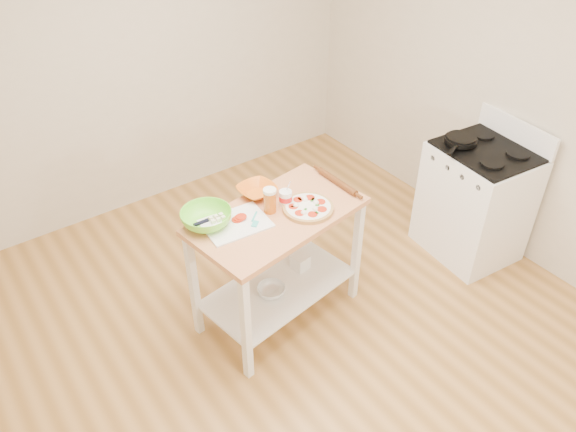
{
  "coord_description": "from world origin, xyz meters",
  "views": [
    {
      "loc": [
        -1.63,
        -2.05,
        3.03
      ],
      "look_at": [
        0.11,
        0.36,
        0.81
      ],
      "focal_mm": 35.0,
      "sensor_mm": 36.0,
      "label": 1
    }
  ],
  "objects_px": {
    "shelf_glass_bowl": "(271,290)",
    "beer_pint": "(270,200)",
    "spatula": "(255,220)",
    "shelf_bin": "(300,262)",
    "skillet": "(461,140)",
    "orange_bowl": "(257,191)",
    "gas_stove": "(475,201)",
    "green_bowl": "(206,218)",
    "rolling_pin": "(337,182)",
    "yogurt_tub": "(286,198)",
    "cutting_board": "(235,223)",
    "pizza": "(308,207)",
    "prep_island": "(278,244)",
    "knife": "(207,220)"
  },
  "relations": [
    {
      "from": "gas_stove",
      "to": "beer_pint",
      "type": "bearing_deg",
      "value": 173.85
    },
    {
      "from": "spatula",
      "to": "rolling_pin",
      "type": "xyz_separation_m",
      "value": [
        0.69,
        0.02,
        0.01
      ]
    },
    {
      "from": "knife",
      "to": "cutting_board",
      "type": "bearing_deg",
      "value": -40.5
    },
    {
      "from": "pizza",
      "to": "beer_pint",
      "type": "bearing_deg",
      "value": 148.95
    },
    {
      "from": "yogurt_tub",
      "to": "skillet",
      "type": "bearing_deg",
      "value": -7.01
    },
    {
      "from": "pizza",
      "to": "shelf_bin",
      "type": "xyz_separation_m",
      "value": [
        0.06,
        0.15,
        -0.6
      ]
    },
    {
      "from": "beer_pint",
      "to": "green_bowl",
      "type": "bearing_deg",
      "value": 163.65
    },
    {
      "from": "spatula",
      "to": "rolling_pin",
      "type": "distance_m",
      "value": 0.69
    },
    {
      "from": "green_bowl",
      "to": "cutting_board",
      "type": "bearing_deg",
      "value": -34.45
    },
    {
      "from": "pizza",
      "to": "yogurt_tub",
      "type": "relative_size",
      "value": 1.83
    },
    {
      "from": "skillet",
      "to": "green_bowl",
      "type": "height_order",
      "value": "green_bowl"
    },
    {
      "from": "shelf_glass_bowl",
      "to": "beer_pint",
      "type": "bearing_deg",
      "value": 53.32
    },
    {
      "from": "gas_stove",
      "to": "pizza",
      "type": "relative_size",
      "value": 3.34
    },
    {
      "from": "prep_island",
      "to": "skillet",
      "type": "xyz_separation_m",
      "value": [
        1.59,
        -0.13,
        0.33
      ]
    },
    {
      "from": "orange_bowl",
      "to": "yogurt_tub",
      "type": "bearing_deg",
      "value": -66.82
    },
    {
      "from": "spatula",
      "to": "beer_pint",
      "type": "distance_m",
      "value": 0.16
    },
    {
      "from": "shelf_bin",
      "to": "skillet",
      "type": "bearing_deg",
      "value": -8.39
    },
    {
      "from": "beer_pint",
      "to": "prep_island",
      "type": "bearing_deg",
      "value": -65.48
    },
    {
      "from": "pizza",
      "to": "beer_pint",
      "type": "xyz_separation_m",
      "value": [
        -0.21,
        0.13,
        0.07
      ]
    },
    {
      "from": "yogurt_tub",
      "to": "shelf_glass_bowl",
      "type": "xyz_separation_m",
      "value": [
        -0.18,
        -0.08,
        -0.66
      ]
    },
    {
      "from": "gas_stove",
      "to": "spatula",
      "type": "distance_m",
      "value": 1.93
    },
    {
      "from": "gas_stove",
      "to": "yogurt_tub",
      "type": "bearing_deg",
      "value": 172.81
    },
    {
      "from": "orange_bowl",
      "to": "pizza",
      "type": "bearing_deg",
      "value": -62.89
    },
    {
      "from": "gas_stove",
      "to": "skillet",
      "type": "xyz_separation_m",
      "value": [
        -0.1,
        0.18,
        0.5
      ]
    },
    {
      "from": "spatula",
      "to": "orange_bowl",
      "type": "distance_m",
      "value": 0.3
    },
    {
      "from": "orange_bowl",
      "to": "shelf_bin",
      "type": "distance_m",
      "value": 0.68
    },
    {
      "from": "yogurt_tub",
      "to": "green_bowl",
      "type": "bearing_deg",
      "value": 167.88
    },
    {
      "from": "skillet",
      "to": "beer_pint",
      "type": "height_order",
      "value": "beer_pint"
    },
    {
      "from": "prep_island",
      "to": "knife",
      "type": "distance_m",
      "value": 0.52
    },
    {
      "from": "skillet",
      "to": "green_bowl",
      "type": "distance_m",
      "value": 2.03
    },
    {
      "from": "pizza",
      "to": "beer_pint",
      "type": "relative_size",
      "value": 1.97
    },
    {
      "from": "cutting_board",
      "to": "knife",
      "type": "height_order",
      "value": "cutting_board"
    },
    {
      "from": "spatula",
      "to": "green_bowl",
      "type": "bearing_deg",
      "value": 108.44
    },
    {
      "from": "pizza",
      "to": "shelf_glass_bowl",
      "type": "height_order",
      "value": "pizza"
    },
    {
      "from": "rolling_pin",
      "to": "shelf_glass_bowl",
      "type": "xyz_separation_m",
      "value": [
        -0.61,
        -0.07,
        -0.63
      ]
    },
    {
      "from": "orange_bowl",
      "to": "yogurt_tub",
      "type": "relative_size",
      "value": 1.36
    },
    {
      "from": "gas_stove",
      "to": "pizza",
      "type": "bearing_deg",
      "value": 176.91
    },
    {
      "from": "spatula",
      "to": "shelf_bin",
      "type": "bearing_deg",
      "value": -32.76
    },
    {
      "from": "gas_stove",
      "to": "green_bowl",
      "type": "relative_size",
      "value": 3.49
    },
    {
      "from": "skillet",
      "to": "cutting_board",
      "type": "bearing_deg",
      "value": 151.67
    },
    {
      "from": "skillet",
      "to": "orange_bowl",
      "type": "relative_size",
      "value": 1.5
    },
    {
      "from": "yogurt_tub",
      "to": "shelf_glass_bowl",
      "type": "height_order",
      "value": "yogurt_tub"
    },
    {
      "from": "cutting_board",
      "to": "pizza",
      "type": "bearing_deg",
      "value": -12.32
    },
    {
      "from": "rolling_pin",
      "to": "shelf_glass_bowl",
      "type": "height_order",
      "value": "rolling_pin"
    },
    {
      "from": "prep_island",
      "to": "knife",
      "type": "relative_size",
      "value": 4.47
    },
    {
      "from": "cutting_board",
      "to": "orange_bowl",
      "type": "bearing_deg",
      "value": 38.28
    },
    {
      "from": "yogurt_tub",
      "to": "spatula",
      "type": "bearing_deg",
      "value": -171.31
    },
    {
      "from": "pizza",
      "to": "shelf_glass_bowl",
      "type": "xyz_separation_m",
      "value": [
        -0.27,
        0.05,
        -0.63
      ]
    },
    {
      "from": "pizza",
      "to": "green_bowl",
      "type": "xyz_separation_m",
      "value": [
        -0.61,
        0.24,
        0.03
      ]
    },
    {
      "from": "rolling_pin",
      "to": "orange_bowl",
      "type": "bearing_deg",
      "value": 156.64
    }
  ]
}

